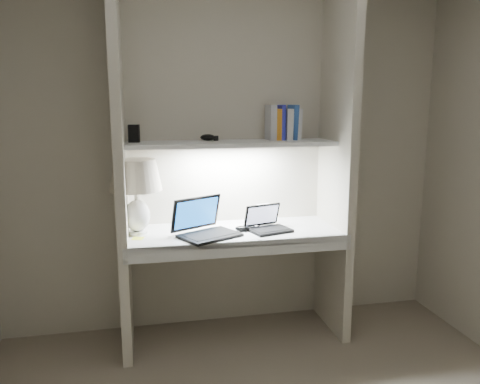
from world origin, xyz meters
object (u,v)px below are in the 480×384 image
object	(u,v)px
laptop_main	(205,227)
book_row	(283,123)
laptop_netbook	(267,225)
table_lamp	(136,184)
speaker	(265,214)

from	to	relation	value
laptop_main	book_row	size ratio (longest dim) A/B	1.92
laptop_main	laptop_netbook	bearing A→B (deg)	-23.89
laptop_netbook	table_lamp	bearing A→B (deg)	158.02
book_row	table_lamp	bearing A→B (deg)	-172.92
speaker	book_row	world-z (taller)	book_row
table_lamp	laptop_main	size ratio (longest dim) A/B	1.06
laptop_main	laptop_netbook	distance (m)	0.43
laptop_main	book_row	bearing A→B (deg)	-5.03
laptop_netbook	book_row	bearing A→B (deg)	37.21
laptop_netbook	book_row	xyz separation A→B (m)	(0.17, 0.22, 0.67)
laptop_main	laptop_netbook	world-z (taller)	laptop_main
laptop_main	speaker	world-z (taller)	laptop_main
speaker	book_row	distance (m)	0.66
book_row	laptop_netbook	bearing A→B (deg)	-127.06
laptop_netbook	laptop_main	bearing A→B (deg)	168.09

